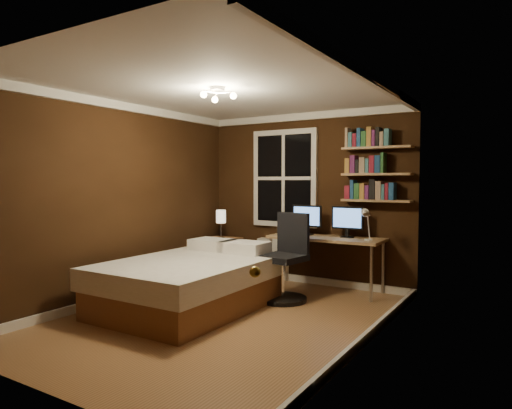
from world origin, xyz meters
The scene contains 24 objects.
floor centered at (0.00, 0.00, 0.00)m, with size 4.20×4.20×0.00m, color brown.
wall_back centered at (0.00, 2.10, 1.25)m, with size 3.20×0.04×2.50m, color black.
wall_left centered at (-1.60, 0.00, 1.25)m, with size 0.04×4.20×2.50m, color black.
wall_right centered at (1.60, 0.00, 1.25)m, with size 0.04×4.20×2.50m, color black.
ceiling centered at (0.00, 0.00, 2.50)m, with size 3.20×4.20×0.02m, color white.
window centered at (-0.35, 2.06, 1.55)m, with size 1.06×0.06×1.46m, color silver.
door centered at (1.59, -1.55, 1.02)m, with size 0.03×0.82×2.05m, color black, non-canonical shape.
door_knob centered at (1.55, -1.85, 1.00)m, with size 0.06×0.06×0.06m, color gold.
ceiling_fixture centered at (0.00, -0.10, 2.40)m, with size 0.44×0.44×0.18m, color beige, non-canonical shape.
bookshelf_lower centered at (1.08, 1.98, 1.25)m, with size 0.92×0.22×0.03m, color #9A724A.
books_row_lower centered at (1.08, 1.98, 1.38)m, with size 0.60×0.16×0.23m, color maroon, non-canonical shape.
bookshelf_middle centered at (1.08, 1.98, 1.60)m, with size 0.92×0.22×0.03m, color #9A724A.
books_row_middle centered at (1.08, 1.98, 1.73)m, with size 0.48×0.16×0.23m, color navy, non-canonical shape.
bookshelf_upper centered at (1.08, 1.98, 1.95)m, with size 0.92×0.22×0.03m, color #9A724A.
books_row_upper centered at (1.08, 1.98, 2.08)m, with size 0.60×0.16×0.23m, color #285E2D, non-canonical shape.
bed centered at (-0.57, 0.15, 0.31)m, with size 1.53×2.13×0.72m.
nightstand centered at (-1.23, 1.64, 0.31)m, with size 0.50×0.50×0.63m, color brown.
bedside_lamp centered at (-1.23, 1.64, 0.85)m, with size 0.15×0.15×0.43m, color white, non-canonical shape.
radiator centered at (-0.53, 1.99, 0.32)m, with size 0.42×0.15×0.63m, color silver.
desk centered at (0.44, 1.79, 0.68)m, with size 1.57×0.59×0.74m.
monitor_left centered at (0.12, 1.86, 0.96)m, with size 0.44×0.12×0.42m, color black, non-canonical shape.
monitor_right centered at (0.72, 1.86, 0.96)m, with size 0.44×0.12×0.42m, color black, non-canonical shape.
desk_lamp centered at (1.07, 1.63, 0.96)m, with size 0.14×0.32×0.44m, color silver, non-canonical shape.
office_chair centered at (0.21, 1.05, 0.43)m, with size 0.61×0.61×1.10m.
Camera 1 is at (2.89, -4.02, 1.52)m, focal length 32.00 mm.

